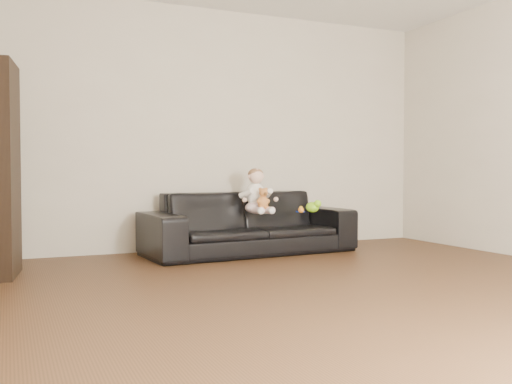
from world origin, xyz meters
name	(u,v)px	position (x,y,z in m)	size (l,w,h in m)	color
floor	(360,299)	(0.00, 0.00, 0.00)	(5.50, 5.50, 0.00)	#472C19
wall_back	(218,130)	(0.00, 2.75, 1.30)	(5.00, 5.00, 0.00)	beige
sofa	(249,223)	(0.16, 2.25, 0.31)	(2.15, 0.84, 0.63)	black
baby	(257,194)	(0.19, 2.13, 0.62)	(0.33, 0.40, 0.46)	beige
teddy_bear	(263,199)	(0.20, 1.99, 0.57)	(0.13, 0.13, 0.21)	#BC7135
toy_green	(312,207)	(0.79, 2.06, 0.47)	(0.13, 0.16, 0.11)	#90E91B
toy_rattle	(301,210)	(0.65, 2.04, 0.44)	(0.06, 0.06, 0.06)	orange
toy_blue_disc	(300,212)	(0.70, 2.15, 0.42)	(0.10, 0.10, 0.01)	blue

